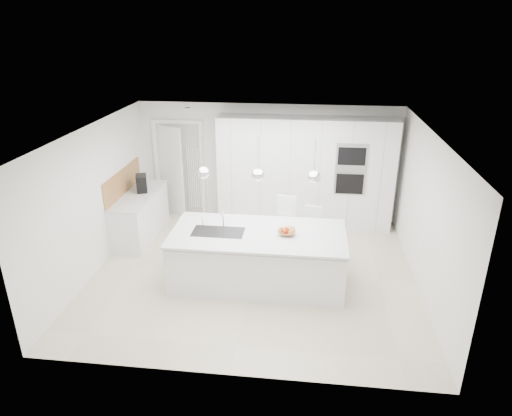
# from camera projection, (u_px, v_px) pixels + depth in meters

# --- Properties ---
(floor) EXTENTS (5.50, 5.50, 0.00)m
(floor) POSITION_uv_depth(u_px,v_px,m) (254.00, 272.00, 7.97)
(floor) COLOR beige
(floor) RESTS_ON ground
(wall_back) EXTENTS (5.50, 0.00, 5.50)m
(wall_back) POSITION_uv_depth(u_px,v_px,m) (268.00, 162.00, 9.78)
(wall_back) COLOR white
(wall_back) RESTS_ON ground
(wall_left) EXTENTS (0.00, 5.00, 5.00)m
(wall_left) POSITION_uv_depth(u_px,v_px,m) (94.00, 199.00, 7.79)
(wall_left) COLOR white
(wall_left) RESTS_ON ground
(ceiling) EXTENTS (5.50, 5.50, 0.00)m
(ceiling) POSITION_uv_depth(u_px,v_px,m) (254.00, 132.00, 7.01)
(ceiling) COLOR white
(ceiling) RESTS_ON wall_back
(tall_cabinets) EXTENTS (3.60, 0.60, 2.30)m
(tall_cabinets) POSITION_uv_depth(u_px,v_px,m) (305.00, 173.00, 9.46)
(tall_cabinets) COLOR white
(tall_cabinets) RESTS_ON floor
(oven_stack) EXTENTS (0.62, 0.04, 1.05)m
(oven_stack) POSITION_uv_depth(u_px,v_px,m) (351.00, 170.00, 9.00)
(oven_stack) COLOR #A5A5A8
(oven_stack) RESTS_ON tall_cabinets
(doorway_frame) EXTENTS (1.11, 0.08, 2.13)m
(doorway_frame) POSITION_uv_depth(u_px,v_px,m) (180.00, 170.00, 10.06)
(doorway_frame) COLOR white
(doorway_frame) RESTS_ON floor
(hallway_door) EXTENTS (0.76, 0.38, 2.00)m
(hallway_door) POSITION_uv_depth(u_px,v_px,m) (168.00, 171.00, 10.04)
(hallway_door) COLOR white
(hallway_door) RESTS_ON floor
(radiator) EXTENTS (0.32, 0.04, 1.40)m
(radiator) POSITION_uv_depth(u_px,v_px,m) (194.00, 178.00, 10.08)
(radiator) COLOR white
(radiator) RESTS_ON floor
(left_base_cabinets) EXTENTS (0.60, 1.80, 0.86)m
(left_base_cabinets) POSITION_uv_depth(u_px,v_px,m) (141.00, 216.00, 9.17)
(left_base_cabinets) COLOR white
(left_base_cabinets) RESTS_ON floor
(left_worktop) EXTENTS (0.62, 1.82, 0.04)m
(left_worktop) POSITION_uv_depth(u_px,v_px,m) (138.00, 195.00, 9.00)
(left_worktop) COLOR silver
(left_worktop) RESTS_ON left_base_cabinets
(oak_backsplash) EXTENTS (0.02, 1.80, 0.50)m
(oak_backsplash) POSITION_uv_depth(u_px,v_px,m) (123.00, 182.00, 8.93)
(oak_backsplash) COLOR #AF7A44
(oak_backsplash) RESTS_ON wall_left
(island_base) EXTENTS (2.80, 1.20, 0.86)m
(island_base) POSITION_uv_depth(u_px,v_px,m) (258.00, 260.00, 7.52)
(island_base) COLOR white
(island_base) RESTS_ON floor
(island_worktop) EXTENTS (2.84, 1.40, 0.04)m
(island_worktop) POSITION_uv_depth(u_px,v_px,m) (258.00, 234.00, 7.40)
(island_worktop) COLOR silver
(island_worktop) RESTS_ON island_base
(island_sink) EXTENTS (0.84, 0.44, 0.18)m
(island_sink) POSITION_uv_depth(u_px,v_px,m) (218.00, 236.00, 7.44)
(island_sink) COLOR #3F3F42
(island_sink) RESTS_ON island_worktop
(island_tap) EXTENTS (0.02, 0.02, 0.30)m
(island_tap) POSITION_uv_depth(u_px,v_px,m) (223.00, 219.00, 7.53)
(island_tap) COLOR white
(island_tap) RESTS_ON island_worktop
(pendant_left) EXTENTS (0.20, 0.20, 0.20)m
(pendant_left) POSITION_uv_depth(u_px,v_px,m) (203.00, 173.00, 7.05)
(pendant_left) COLOR white
(pendant_left) RESTS_ON ceiling
(pendant_mid) EXTENTS (0.20, 0.20, 0.20)m
(pendant_mid) POSITION_uv_depth(u_px,v_px,m) (258.00, 175.00, 6.96)
(pendant_mid) COLOR white
(pendant_mid) RESTS_ON ceiling
(pendant_right) EXTENTS (0.20, 0.20, 0.20)m
(pendant_right) POSITION_uv_depth(u_px,v_px,m) (314.00, 177.00, 6.87)
(pendant_right) COLOR white
(pendant_right) RESTS_ON ceiling
(fruit_bowl) EXTENTS (0.29, 0.29, 0.07)m
(fruit_bowl) POSITION_uv_depth(u_px,v_px,m) (287.00, 233.00, 7.31)
(fruit_bowl) COLOR #AF7A44
(fruit_bowl) RESTS_ON island_worktop
(espresso_machine) EXTENTS (0.30, 0.37, 0.34)m
(espresso_machine) POSITION_uv_depth(u_px,v_px,m) (142.00, 183.00, 9.09)
(espresso_machine) COLOR black
(espresso_machine) RESTS_ON left_worktop
(bar_stool_left) EXTENTS (0.44, 0.57, 1.15)m
(bar_stool_left) POSITION_uv_depth(u_px,v_px,m) (286.00, 229.00, 8.28)
(bar_stool_left) COLOR white
(bar_stool_left) RESTS_ON floor
(bar_stool_right) EXTENTS (0.41, 0.51, 0.98)m
(bar_stool_right) POSITION_uv_depth(u_px,v_px,m) (312.00, 234.00, 8.27)
(bar_stool_right) COLOR white
(bar_stool_right) RESTS_ON floor
(apple_a) EXTENTS (0.09, 0.09, 0.09)m
(apple_a) POSITION_uv_depth(u_px,v_px,m) (286.00, 231.00, 7.27)
(apple_a) COLOR red
(apple_a) RESTS_ON fruit_bowl
(apple_b) EXTENTS (0.08, 0.08, 0.08)m
(apple_b) POSITION_uv_depth(u_px,v_px,m) (284.00, 230.00, 7.33)
(apple_b) COLOR red
(apple_b) RESTS_ON fruit_bowl
(apple_c) EXTENTS (0.07, 0.07, 0.07)m
(apple_c) POSITION_uv_depth(u_px,v_px,m) (285.00, 231.00, 7.31)
(apple_c) COLOR red
(apple_c) RESTS_ON fruit_bowl
(apple_extra_3) EXTENTS (0.08, 0.08, 0.08)m
(apple_extra_3) POSITION_uv_depth(u_px,v_px,m) (287.00, 230.00, 7.31)
(apple_extra_3) COLOR red
(apple_extra_3) RESTS_ON fruit_bowl
(banana_bunch) EXTENTS (0.23, 0.17, 0.21)m
(banana_bunch) POSITION_uv_depth(u_px,v_px,m) (289.00, 229.00, 7.25)
(banana_bunch) COLOR gold
(banana_bunch) RESTS_ON fruit_bowl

